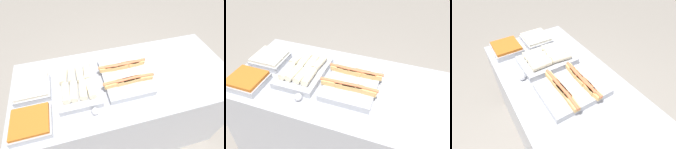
# 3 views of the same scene
# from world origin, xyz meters

# --- Properties ---
(counter) EXTENTS (1.87, 0.84, 0.90)m
(counter) POSITION_xyz_m (0.00, 0.00, 0.45)
(counter) COLOR #A8AAB2
(counter) RESTS_ON ground_plane
(tray_hotdogs) EXTENTS (0.42, 0.46, 0.10)m
(tray_hotdogs) POSITION_xyz_m (-0.01, 0.00, 0.94)
(tray_hotdogs) COLOR #A8AAB2
(tray_hotdogs) RESTS_ON counter
(tray_wraps) EXTENTS (0.32, 0.46, 0.11)m
(tray_wraps) POSITION_xyz_m (-0.41, -0.00, 0.95)
(tray_wraps) COLOR #A8AAB2
(tray_wraps) RESTS_ON counter
(tray_side_front) EXTENTS (0.27, 0.25, 0.07)m
(tray_side_front) POSITION_xyz_m (-0.75, -0.24, 0.94)
(tray_side_front) COLOR #A8AAB2
(tray_side_front) RESTS_ON counter
(tray_side_back) EXTENTS (0.27, 0.25, 0.07)m
(tray_side_back) POSITION_xyz_m (-0.75, 0.06, 0.94)
(tray_side_back) COLOR #A8AAB2
(tray_side_back) RESTS_ON counter
(serving_spoon_near) EXTENTS (0.26, 0.05, 0.05)m
(serving_spoon_near) POSITION_xyz_m (-0.33, -0.26, 0.93)
(serving_spoon_near) COLOR silver
(serving_spoon_near) RESTS_ON counter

